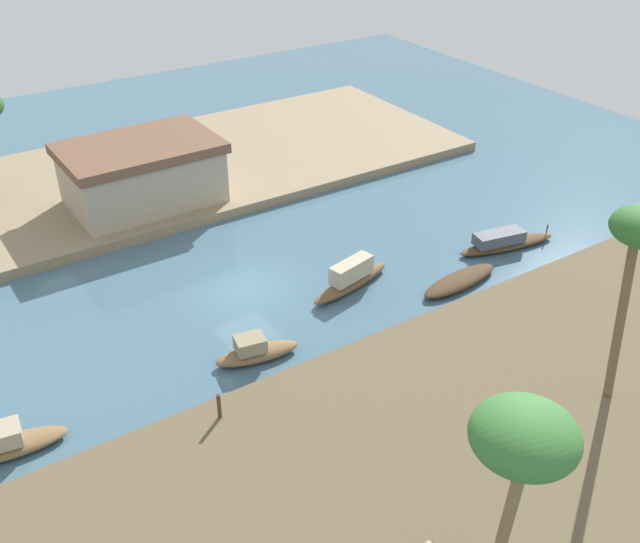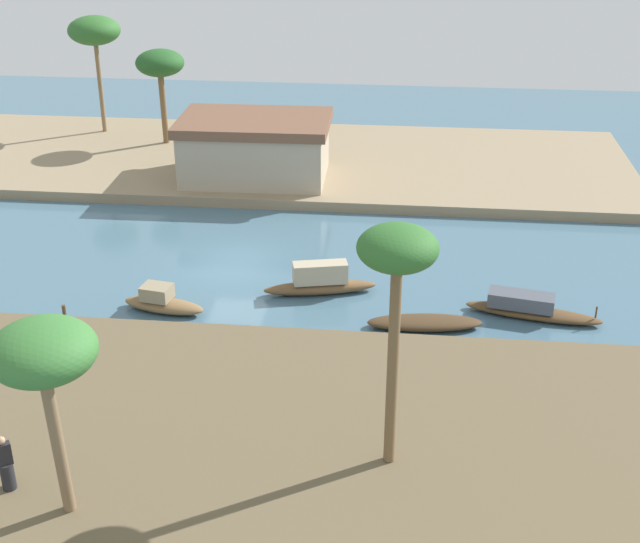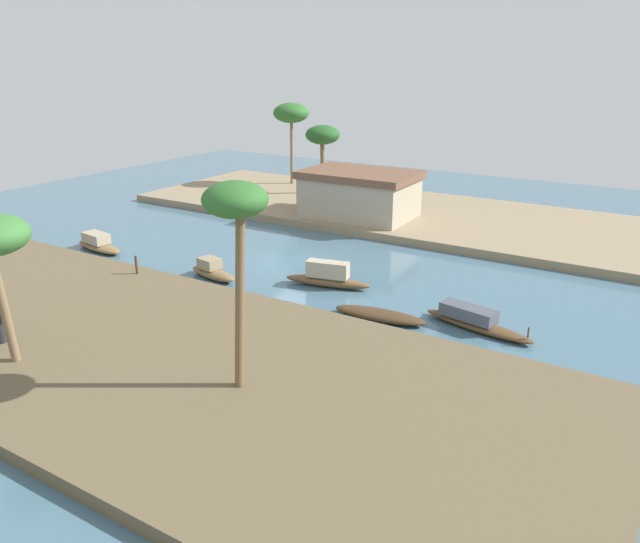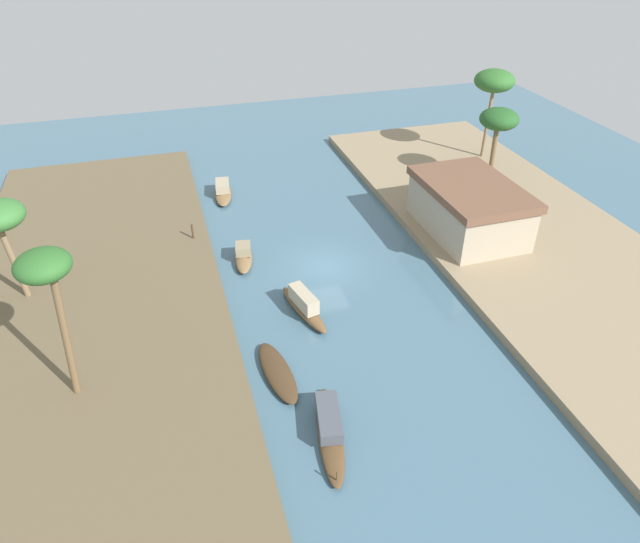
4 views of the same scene
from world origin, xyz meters
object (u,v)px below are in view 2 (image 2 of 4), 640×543
(sampan_open_hull, at_px, (529,308))
(palm_tree_left_near, at_px, (43,355))
(sampan_foreground, at_px, (320,282))
(riverside_building, at_px, (255,147))
(palm_tree_left_far, at_px, (397,260))
(mooring_post, at_px, (65,317))
(person_on_near_bank, at_px, (6,467))
(palm_tree_right_short, at_px, (94,32))
(palm_tree_right_tall, at_px, (160,65))
(sampan_with_tall_canopy, at_px, (425,323))
(sampan_upstream_small, at_px, (162,302))

(sampan_open_hull, xyz_separation_m, palm_tree_left_near, (-13.67, -13.40, 5.06))
(sampan_foreground, relative_size, riverside_building, 0.59)
(sampan_foreground, height_order, palm_tree_left_far, palm_tree_left_far)
(mooring_post, relative_size, palm_tree_left_near, 0.17)
(person_on_near_bank, xyz_separation_m, palm_tree_left_far, (10.49, 2.60, 5.60))
(sampan_open_hull, distance_m, palm_tree_left_near, 19.80)
(sampan_foreground, xyz_separation_m, palm_tree_right_short, (-15.91, 20.09, 6.20))
(sampan_foreground, bearing_deg, palm_tree_right_tall, 109.10)
(sampan_with_tall_canopy, xyz_separation_m, sampan_open_hull, (4.07, 1.31, 0.17))
(person_on_near_bank, relative_size, riverside_building, 0.21)
(palm_tree_right_tall, bearing_deg, riverside_building, -40.40)
(sampan_with_tall_canopy, height_order, sampan_open_hull, sampan_open_hull)
(person_on_near_bank, relative_size, mooring_post, 1.72)
(sampan_open_hull, bearing_deg, sampan_upstream_small, -164.85)
(mooring_post, xyz_separation_m, palm_tree_right_tall, (-2.38, 22.96, 4.26))
(palm_tree_left_far, height_order, palm_tree_right_short, palm_tree_left_far)
(sampan_foreground, relative_size, person_on_near_bank, 2.75)
(person_on_near_bank, height_order, palm_tree_left_far, palm_tree_left_far)
(sampan_upstream_small, relative_size, sampan_open_hull, 0.65)
(palm_tree_left_near, distance_m, palm_tree_right_short, 36.26)
(sampan_foreground, height_order, sampan_open_hull, sampan_foreground)
(palm_tree_left_near, bearing_deg, palm_tree_right_short, 107.03)
(mooring_post, distance_m, palm_tree_left_far, 14.89)
(palm_tree_left_near, distance_m, palm_tree_right_tall, 33.14)
(sampan_open_hull, distance_m, person_on_near_bank, 20.13)
(sampan_with_tall_canopy, distance_m, person_on_near_bank, 16.22)
(sampan_upstream_small, relative_size, palm_tree_left_far, 0.48)
(mooring_post, bearing_deg, riverside_building, 76.61)
(sampan_foreground, xyz_separation_m, mooring_post, (-8.98, -4.94, 0.50))
(sampan_upstream_small, distance_m, palm_tree_left_near, 13.38)
(palm_tree_left_near, xyz_separation_m, palm_tree_right_short, (-10.62, 34.65, 1.29))
(sampan_upstream_small, bearing_deg, palm_tree_left_near, -75.96)
(palm_tree_right_tall, bearing_deg, sampan_with_tall_canopy, -52.59)
(sampan_foreground, distance_m, person_on_near_bank, 15.60)
(sampan_with_tall_canopy, height_order, riverside_building, riverside_building)
(sampan_foreground, height_order, person_on_near_bank, person_on_near_bank)
(sampan_open_hull, height_order, palm_tree_left_near, palm_tree_left_near)
(sampan_upstream_small, xyz_separation_m, palm_tree_right_tall, (-5.26, 20.21, 4.90))
(sampan_open_hull, height_order, mooring_post, mooring_post)
(palm_tree_left_near, height_order, palm_tree_left_far, palm_tree_left_far)
(sampan_open_hull, distance_m, palm_tree_right_tall, 27.96)
(palm_tree_right_tall, height_order, palm_tree_right_short, palm_tree_right_short)
(sampan_with_tall_canopy, relative_size, palm_tree_right_tall, 0.80)
(sampan_with_tall_canopy, relative_size, mooring_post, 4.50)
(riverside_building, bearing_deg, sampan_with_tall_canopy, -59.46)
(sampan_upstream_small, relative_size, riverside_building, 0.43)
(sampan_upstream_small, xyz_separation_m, palm_tree_left_near, (0.81, -12.36, 5.05))
(sampan_upstream_small, distance_m, mooring_post, 4.03)
(sampan_open_hull, relative_size, riverside_building, 0.67)
(palm_tree_right_short, bearing_deg, sampan_upstream_small, -66.25)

